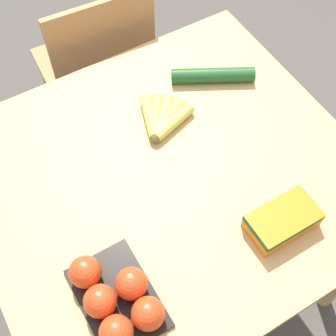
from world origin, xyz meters
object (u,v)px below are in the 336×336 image
object	(u,v)px
cucumber_near	(213,75)
chair	(99,72)
tomato_pack	(116,300)
carrot_bag	(283,220)
banana_bunch	(162,119)

from	to	relation	value
cucumber_near	chair	bearing A→B (deg)	113.45
tomato_pack	cucumber_near	bearing A→B (deg)	39.46
carrot_bag	banana_bunch	bearing A→B (deg)	102.22
chair	banana_bunch	distance (m)	0.62
tomato_pack	carrot_bag	world-z (taller)	tomato_pack
banana_bunch	cucumber_near	bearing A→B (deg)	16.42
chair	banana_bunch	world-z (taller)	chair
chair	tomato_pack	bearing A→B (deg)	72.00
chair	carrot_bag	world-z (taller)	chair
cucumber_near	tomato_pack	bearing A→B (deg)	-140.54
tomato_pack	carrot_bag	distance (m)	0.46
banana_bunch	cucumber_near	xyz separation A→B (m)	(0.23, 0.07, 0.01)
carrot_bag	tomato_pack	bearing A→B (deg)	176.19
banana_bunch	tomato_pack	bearing A→B (deg)	-131.02
tomato_pack	cucumber_near	distance (m)	0.76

